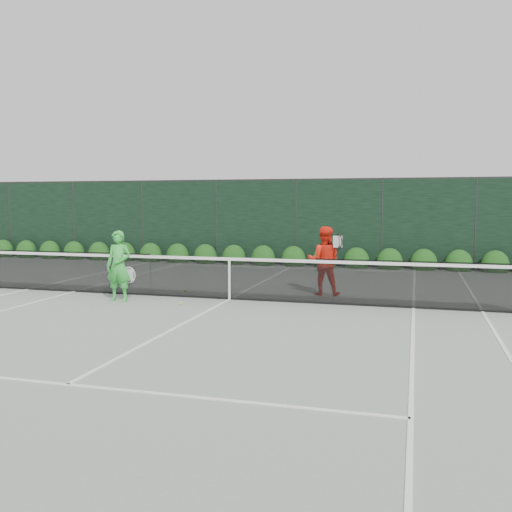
# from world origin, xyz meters

# --- Properties ---
(ground) EXTENTS (80.00, 80.00, 0.00)m
(ground) POSITION_xyz_m (0.00, 0.00, 0.00)
(ground) COLOR gray
(ground) RESTS_ON ground
(tennis_net) EXTENTS (12.90, 0.10, 1.07)m
(tennis_net) POSITION_xyz_m (-0.02, 0.00, 0.53)
(tennis_net) COLOR black
(tennis_net) RESTS_ON ground
(player_woman) EXTENTS (0.65, 0.40, 1.61)m
(player_woman) POSITION_xyz_m (-2.37, -0.84, 0.80)
(player_woman) COLOR green
(player_woman) RESTS_ON ground
(player_man) EXTENTS (0.91, 0.69, 1.67)m
(player_man) POSITION_xyz_m (2.00, 1.24, 0.83)
(player_man) COLOR #FF2B15
(player_man) RESTS_ON ground
(court_lines) EXTENTS (11.03, 23.83, 0.01)m
(court_lines) POSITION_xyz_m (0.00, 0.00, 0.01)
(court_lines) COLOR white
(court_lines) RESTS_ON ground
(windscreen_fence) EXTENTS (32.00, 21.07, 3.06)m
(windscreen_fence) POSITION_xyz_m (0.00, -2.71, 1.51)
(windscreen_fence) COLOR black
(windscreen_fence) RESTS_ON ground
(hedge_row) EXTENTS (31.66, 0.65, 0.94)m
(hedge_row) POSITION_xyz_m (-0.00, 7.15, 0.23)
(hedge_row) COLOR #0F340E
(hedge_row) RESTS_ON ground
(tennis_balls) EXTENTS (1.15, 1.74, 0.07)m
(tennis_balls) POSITION_xyz_m (-1.37, -0.06, 0.03)
(tennis_balls) COLOR #C3E733
(tennis_balls) RESTS_ON ground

